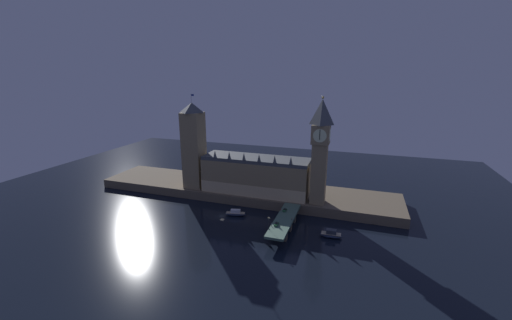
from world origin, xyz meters
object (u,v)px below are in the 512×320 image
(clock_tower, at_px, (320,149))
(street_lamp_near, at_px, (269,222))
(victoria_tower, at_px, (194,146))
(pedestrian_far_rail, at_px, (281,210))
(pedestrian_mid_walk, at_px, (292,219))
(boat_downstream, at_px, (331,234))
(boat_upstream, at_px, (236,213))
(car_northbound_trail, at_px, (277,224))
(car_northbound_lead, at_px, (285,210))
(pedestrian_near_rail, at_px, (271,225))

(clock_tower, distance_m, street_lamp_near, 58.53)
(victoria_tower, height_order, pedestrian_far_rail, victoria_tower)
(pedestrian_mid_walk, xyz_separation_m, pedestrian_far_rail, (-8.99, 10.07, -0.02))
(pedestrian_mid_walk, bearing_deg, pedestrian_far_rail, 131.76)
(street_lamp_near, xyz_separation_m, boat_downstream, (31.45, 14.14, -9.45))
(victoria_tower, relative_size, boat_upstream, 4.87)
(car_northbound_trail, xyz_separation_m, boat_upstream, (-31.17, 16.87, -5.83))
(clock_tower, xyz_separation_m, street_lamp_near, (-19.27, -45.76, -30.99))
(car_northbound_lead, height_order, car_northbound_trail, car_northbound_lead)
(clock_tower, distance_m, car_northbound_lead, 43.66)
(pedestrian_far_rail, height_order, boat_upstream, pedestrian_far_rail)
(victoria_tower, xyz_separation_m, pedestrian_far_rail, (70.77, -23.67, -29.44))
(pedestrian_near_rail, distance_m, street_lamp_near, 5.09)
(street_lamp_near, distance_m, boat_downstream, 35.76)
(victoria_tower, distance_m, street_lamp_near, 89.00)
(boat_upstream, bearing_deg, car_northbound_lead, 4.44)
(pedestrian_near_rail, bearing_deg, pedestrian_far_rail, 90.00)
(car_northbound_trail, bearing_deg, street_lamp_near, -114.21)
(clock_tower, relative_size, pedestrian_near_rail, 37.81)
(car_northbound_trail, height_order, boat_upstream, car_northbound_trail)
(victoria_tower, relative_size, pedestrian_far_rail, 39.73)
(pedestrian_mid_walk, relative_size, boat_upstream, 0.13)
(pedestrian_mid_walk, height_order, boat_upstream, pedestrian_mid_walk)
(boat_upstream, bearing_deg, pedestrian_near_rail, -33.38)
(pedestrian_mid_walk, relative_size, street_lamp_near, 0.25)
(car_northbound_lead, distance_m, pedestrian_near_rail, 21.59)
(car_northbound_trail, relative_size, boat_upstream, 0.33)
(victoria_tower, relative_size, car_northbound_lead, 17.53)
(clock_tower, xyz_separation_m, pedestrian_near_rail, (-18.87, -42.05, -34.46))
(victoria_tower, bearing_deg, pedestrian_far_rail, -18.50)
(car_northbound_lead, height_order, boat_upstream, car_northbound_lead)
(car_northbound_trail, bearing_deg, clock_tower, 67.37)
(car_northbound_lead, distance_m, street_lamp_near, 25.59)
(street_lamp_near, distance_m, boat_upstream, 37.73)
(clock_tower, bearing_deg, car_northbound_lead, -128.92)
(boat_downstream, bearing_deg, car_northbound_lead, 159.03)
(car_northbound_lead, xyz_separation_m, street_lamp_near, (-2.65, -25.18, 3.75))
(clock_tower, xyz_separation_m, victoria_tower, (-89.63, 2.18, -5.08))
(pedestrian_near_rail, height_order, street_lamp_near, street_lamp_near)
(pedestrian_far_rail, relative_size, street_lamp_near, 0.24)
(pedestrian_mid_walk, bearing_deg, car_northbound_lead, 121.55)
(car_northbound_trail, distance_m, boat_downstream, 30.49)
(pedestrian_far_rail, bearing_deg, car_northbound_lead, 22.05)
(street_lamp_near, bearing_deg, boat_upstream, 141.41)
(victoria_tower, xyz_separation_m, pedestrian_near_rail, (70.77, -44.23, -29.38))
(pedestrian_far_rail, bearing_deg, victoria_tower, 161.50)
(pedestrian_mid_walk, height_order, street_lamp_near, street_lamp_near)
(clock_tower, relative_size, street_lamp_near, 9.57)
(victoria_tower, distance_m, pedestrian_mid_walk, 91.46)
(street_lamp_near, height_order, boat_upstream, street_lamp_near)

